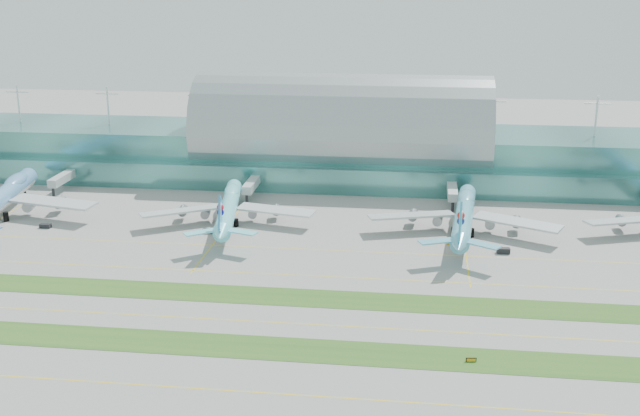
# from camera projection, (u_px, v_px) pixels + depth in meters

# --- Properties ---
(ground) EXTENTS (700.00, 700.00, 0.00)m
(ground) POSITION_uv_depth(u_px,v_px,m) (294.00, 300.00, 211.35)
(ground) COLOR gray
(ground) RESTS_ON ground
(terminal) EXTENTS (340.00, 69.10, 36.00)m
(terminal) POSITION_uv_depth(u_px,v_px,m) (343.00, 144.00, 329.52)
(terminal) COLOR #3D7A75
(terminal) RESTS_ON ground
(grass_strip_near) EXTENTS (420.00, 12.00, 0.08)m
(grass_strip_near) POSITION_uv_depth(u_px,v_px,m) (275.00, 348.00, 184.75)
(grass_strip_near) COLOR #2D591E
(grass_strip_near) RESTS_ON ground
(grass_strip_far) EXTENTS (420.00, 12.00, 0.08)m
(grass_strip_far) POSITION_uv_depth(u_px,v_px,m) (295.00, 297.00, 213.24)
(grass_strip_far) COLOR #2D591E
(grass_strip_far) RESTS_ON ground
(taxiline_a) EXTENTS (420.00, 0.35, 0.01)m
(taxiline_a) POSITION_uv_depth(u_px,v_px,m) (257.00, 392.00, 165.77)
(taxiline_a) COLOR yellow
(taxiline_a) RESTS_ON ground
(taxiline_b) EXTENTS (420.00, 0.35, 0.01)m
(taxiline_b) POSITION_uv_depth(u_px,v_px,m) (285.00, 323.00, 198.05)
(taxiline_b) COLOR yellow
(taxiline_b) RESTS_ON ground
(taxiline_c) EXTENTS (420.00, 0.35, 0.01)m
(taxiline_c) POSITION_uv_depth(u_px,v_px,m) (304.00, 275.00, 228.44)
(taxiline_c) COLOR yellow
(taxiline_c) RESTS_ON ground
(taxiline_d) EXTENTS (420.00, 0.35, 0.01)m
(taxiline_d) POSITION_uv_depth(u_px,v_px,m) (314.00, 249.00, 249.33)
(taxiline_d) COLOR yellow
(taxiline_d) RESTS_ON ground
(airliner_a) EXTENTS (69.94, 80.17, 22.13)m
(airliner_a) POSITION_uv_depth(u_px,v_px,m) (0.00, 198.00, 279.46)
(airliner_a) COLOR #5B92C9
(airliner_a) RESTS_ON ground
(airliner_b) EXTENTS (59.16, 67.80, 18.71)m
(airliner_b) POSITION_uv_depth(u_px,v_px,m) (229.00, 207.00, 273.42)
(airliner_b) COLOR #6FE8F6
(airliner_b) RESTS_ON ground
(airliner_c) EXTENTS (63.19, 72.00, 19.81)m
(airliner_c) POSITION_uv_depth(u_px,v_px,m) (464.00, 215.00, 263.68)
(airliner_c) COLOR #5FB8D2
(airliner_c) RESTS_ON ground
(gse_b) EXTENTS (3.79, 1.94, 1.40)m
(gse_b) POSITION_uv_depth(u_px,v_px,m) (45.00, 226.00, 269.79)
(gse_b) COLOR black
(gse_b) RESTS_ON ground
(gse_c) EXTENTS (3.71, 2.21, 1.50)m
(gse_c) POSITION_uv_depth(u_px,v_px,m) (219.00, 233.00, 262.08)
(gse_c) COLOR black
(gse_c) RESTS_ON ground
(gse_d) EXTENTS (3.82, 2.36, 1.39)m
(gse_d) POSITION_uv_depth(u_px,v_px,m) (208.00, 231.00, 264.53)
(gse_d) COLOR black
(gse_d) RESTS_ON ground
(gse_e) EXTENTS (3.17, 2.00, 1.52)m
(gse_e) POSITION_uv_depth(u_px,v_px,m) (452.00, 242.00, 253.55)
(gse_e) COLOR #C2920B
(gse_e) RESTS_ON ground
(gse_f) EXTENTS (4.07, 2.23, 1.72)m
(gse_f) POSITION_uv_depth(u_px,v_px,m) (503.00, 251.00, 245.76)
(gse_f) COLOR black
(gse_f) RESTS_ON ground
(taxiway_sign_east) EXTENTS (2.37, 0.56, 1.00)m
(taxiway_sign_east) POSITION_uv_depth(u_px,v_px,m) (471.00, 360.00, 178.41)
(taxiway_sign_east) COLOR black
(taxiway_sign_east) RESTS_ON ground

